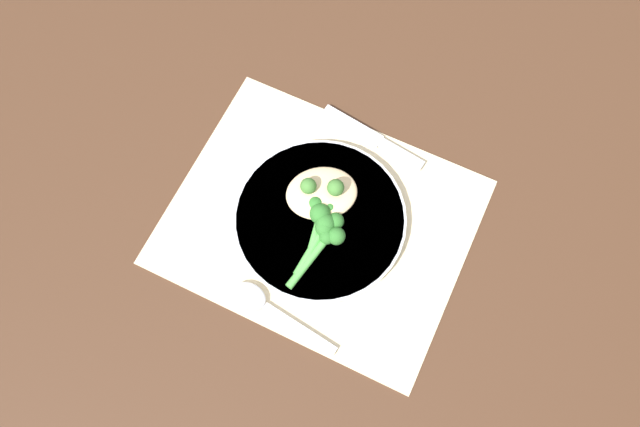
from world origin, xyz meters
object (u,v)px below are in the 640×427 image
Objects in this scene: broccoli_stalk_right at (325,228)px; knife at (374,138)px; broccoli_stalk_left at (325,238)px; chicken_fillet at (322,193)px; broccoli_stalk_rear at (320,212)px; spoon at (260,303)px; plate at (320,219)px.

broccoli_stalk_right is 0.17m from knife.
broccoli_stalk_right is at bearing 126.45° from broccoli_stalk_left.
broccoli_stalk_left is 0.18m from knife.
knife is (0.00, 0.17, -0.02)m from broccoli_stalk_right.
knife is at bearing 77.06° from chicken_fillet.
broccoli_stalk_right is 0.92× the size of broccoli_stalk_left.
broccoli_stalk_rear is 0.58× the size of spoon.
plate is 2.57× the size of broccoli_stalk_rear.
plate is 2.24× the size of broccoli_stalk_left.
spoon is at bearing -98.29° from plate.
broccoli_stalk_right is 0.13m from spoon.
broccoli_stalk_left is (0.02, -0.03, -0.00)m from broccoli_stalk_rear.
broccoli_stalk_rear is at bearing 115.61° from plate.
broccoli_stalk_left is at bearing -170.52° from knife.
plate is 1.41× the size of knife.
broccoli_stalk_right is (0.03, -0.05, 0.00)m from chicken_fillet.
plate is 0.03m from broccoli_stalk_right.
broccoli_stalk_rear is 0.87× the size of broccoli_stalk_left.
broccoli_stalk_left is 0.63× the size of knife.
knife is (0.02, 0.15, -0.02)m from broccoli_stalk_rear.
chicken_fillet is 0.79× the size of spoon.
chicken_fillet is (-0.01, 0.03, 0.02)m from plate.
broccoli_stalk_right reaches higher than knife.
spoon is at bearing -92.99° from chicken_fillet.
chicken_fillet is at bearing 111.42° from plate.
knife is (-0.01, 0.18, -0.02)m from broccoli_stalk_left.
broccoli_stalk_rear reaches higher than knife.
broccoli_stalk_right is at bearing -172.40° from knife.
plate is at bearing -75.61° from broccoli_stalk_rear.
plate is at bearing -178.29° from knife.
knife is at bearing 72.11° from broccoli_stalk_rear.
spoon is at bearing -179.34° from knife.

